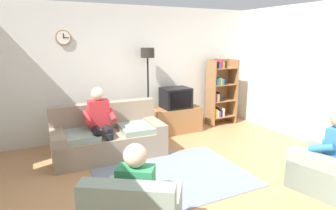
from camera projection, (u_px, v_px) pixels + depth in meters
name	position (u px, v px, depth m)	size (l,w,h in m)	color
ground_plane	(201.00, 182.00, 4.19)	(12.00, 12.00, 0.00)	#B27F51
back_wall_assembly	(136.00, 71.00, 6.21)	(6.20, 0.17, 2.70)	silver
couch	(108.00, 138.00, 5.10)	(1.93, 0.94, 0.90)	gray
tv_stand	(175.00, 119.00, 6.41)	(1.10, 0.56, 0.55)	olive
tv	(176.00, 98.00, 6.28)	(0.60, 0.49, 0.44)	black
bookshelf	(220.00, 91.00, 6.89)	(0.68, 0.36, 1.57)	olive
floor_lamp	(148.00, 67.00, 5.98)	(0.28, 0.28, 1.85)	black
armchair_near_bookshelf	(333.00, 171.00, 3.91)	(0.97, 1.04, 0.90)	gray
area_rug	(174.00, 176.00, 4.36)	(2.20, 1.70, 0.01)	slate
person_on_couch	(100.00, 120.00, 4.85)	(0.52, 0.54, 1.24)	red
person_in_left_armchair	(138.00, 191.00, 2.78)	(0.61, 0.64, 1.12)	#338C59
person_in_right_armchair	(329.00, 147.00, 3.91)	(0.57, 0.59, 1.12)	#3372B2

